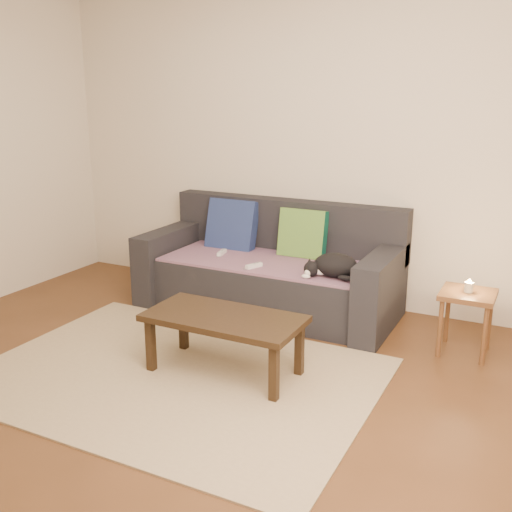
# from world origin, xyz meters

# --- Properties ---
(ground) EXTENTS (4.50, 4.50, 0.00)m
(ground) POSITION_xyz_m (0.00, 0.00, 0.00)
(ground) COLOR brown
(ground) RESTS_ON ground
(back_wall) EXTENTS (4.50, 0.04, 2.60)m
(back_wall) POSITION_xyz_m (0.00, 2.00, 1.30)
(back_wall) COLOR beige
(back_wall) RESTS_ON ground
(sofa) EXTENTS (2.10, 0.94, 0.87)m
(sofa) POSITION_xyz_m (0.00, 1.57, 0.31)
(sofa) COLOR #232328
(sofa) RESTS_ON ground
(throw_blanket) EXTENTS (1.66, 0.74, 0.02)m
(throw_blanket) POSITION_xyz_m (0.00, 1.48, 0.43)
(throw_blanket) COLOR #3B274A
(throw_blanket) RESTS_ON sofa
(cushion_navy) EXTENTS (0.45, 0.23, 0.46)m
(cushion_navy) POSITION_xyz_m (-0.46, 1.74, 0.63)
(cushion_navy) COLOR #0F1E44
(cushion_navy) RESTS_ON throw_blanket
(cushion_green) EXTENTS (0.40, 0.17, 0.41)m
(cushion_green) POSITION_xyz_m (0.21, 1.74, 0.63)
(cushion_green) COLOR #0C4F3D
(cushion_green) RESTS_ON throw_blanket
(cat) EXTENTS (0.41, 0.30, 0.18)m
(cat) POSITION_xyz_m (0.64, 1.30, 0.52)
(cat) COLOR black
(cat) RESTS_ON throw_blanket
(wii_remote_a) EXTENTS (0.06, 0.15, 0.03)m
(wii_remote_a) POSITION_xyz_m (-0.41, 1.47, 0.46)
(wii_remote_a) COLOR white
(wii_remote_a) RESTS_ON throw_blanket
(wii_remote_b) EXTENTS (0.09, 0.15, 0.03)m
(wii_remote_b) POSITION_xyz_m (0.01, 1.25, 0.46)
(wii_remote_b) COLOR white
(wii_remote_b) RESTS_ON throw_blanket
(side_table) EXTENTS (0.36, 0.36, 0.45)m
(side_table) POSITION_xyz_m (1.59, 1.37, 0.37)
(side_table) COLOR brown
(side_table) RESTS_ON ground
(candle) EXTENTS (0.06, 0.06, 0.09)m
(candle) POSITION_xyz_m (1.59, 1.37, 0.48)
(candle) COLOR beige
(candle) RESTS_ON side_table
(rug) EXTENTS (2.50, 1.80, 0.01)m
(rug) POSITION_xyz_m (0.00, 0.15, 0.01)
(rug) COLOR tan
(rug) RESTS_ON ground
(coffee_table) EXTENTS (1.00, 0.50, 0.40)m
(coffee_table) POSITION_xyz_m (0.26, 0.34, 0.35)
(coffee_table) COLOR black
(coffee_table) RESTS_ON rug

